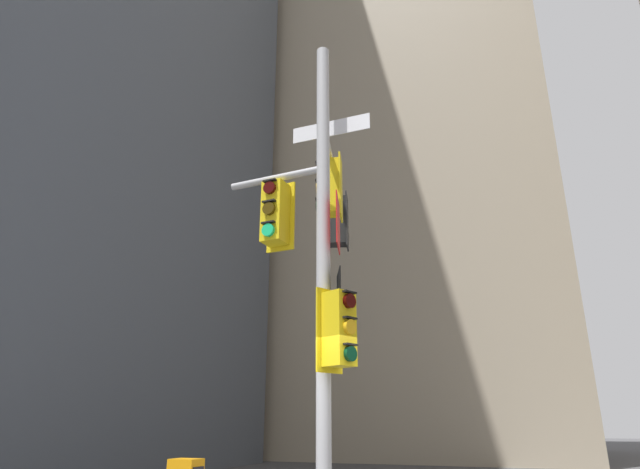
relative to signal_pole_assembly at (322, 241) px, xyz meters
name	(u,v)px	position (x,y,z in m)	size (l,w,h in m)	color
building_mid_block	(391,70)	(-3.43, 21.55, 18.96)	(16.43, 16.43, 46.23)	tan
signal_pole_assembly	(322,241)	(0.00, 0.00, 0.00)	(2.33, 3.28, 7.31)	#B2B2B5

